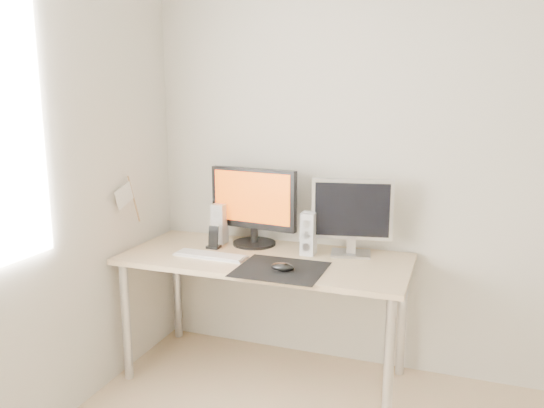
# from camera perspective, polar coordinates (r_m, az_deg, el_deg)

# --- Properties ---
(wall_back) EXTENTS (3.50, 0.00, 3.50)m
(wall_back) POSITION_cam_1_polar(r_m,az_deg,el_deg) (3.07, 18.32, 4.16)
(wall_back) COLOR beige
(wall_back) RESTS_ON ground
(mousepad) EXTENTS (0.45, 0.40, 0.00)m
(mousepad) POSITION_cam_1_polar(r_m,az_deg,el_deg) (2.77, 0.93, -7.03)
(mousepad) COLOR black
(mousepad) RESTS_ON desk
(mouse) EXTENTS (0.12, 0.07, 0.04)m
(mouse) POSITION_cam_1_polar(r_m,az_deg,el_deg) (2.73, 1.13, -6.79)
(mouse) COLOR black
(mouse) RESTS_ON mousepad
(desk) EXTENTS (1.60, 0.70, 0.73)m
(desk) POSITION_cam_1_polar(r_m,az_deg,el_deg) (3.01, -0.75, -7.07)
(desk) COLOR #D1B587
(desk) RESTS_ON ground
(main_monitor) EXTENTS (0.55, 0.29, 0.47)m
(main_monitor) POSITION_cam_1_polar(r_m,az_deg,el_deg) (3.15, -2.02, 0.03)
(main_monitor) COLOR black
(main_monitor) RESTS_ON desk
(second_monitor) EXTENTS (0.45, 0.20, 0.43)m
(second_monitor) POSITION_cam_1_polar(r_m,az_deg,el_deg) (2.98, 8.60, -1.01)
(second_monitor) COLOR #B3B3B5
(second_monitor) RESTS_ON desk
(speaker_left) EXTENTS (0.08, 0.09, 0.24)m
(speaker_left) POSITION_cam_1_polar(r_m,az_deg,el_deg) (3.24, -5.66, -2.11)
(speaker_left) COLOR silver
(speaker_left) RESTS_ON desk
(speaker_right) EXTENTS (0.08, 0.09, 0.24)m
(speaker_right) POSITION_cam_1_polar(r_m,az_deg,el_deg) (3.00, 3.95, -3.19)
(speaker_right) COLOR silver
(speaker_right) RESTS_ON desk
(keyboard) EXTENTS (0.42, 0.13, 0.02)m
(keyboard) POSITION_cam_1_polar(r_m,az_deg,el_deg) (3.00, -6.64, -5.50)
(keyboard) COLOR silver
(keyboard) RESTS_ON desk
(phone_dock) EXTENTS (0.08, 0.06, 0.13)m
(phone_dock) POSITION_cam_1_polar(r_m,az_deg,el_deg) (3.15, -6.30, -4.02)
(phone_dock) COLOR black
(phone_dock) RESTS_ON desk
(pennant) EXTENTS (0.01, 0.23, 0.29)m
(pennant) POSITION_cam_1_polar(r_m,az_deg,el_deg) (3.15, -15.29, 0.79)
(pennant) COLOR #A57F54
(pennant) RESTS_ON wall_left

